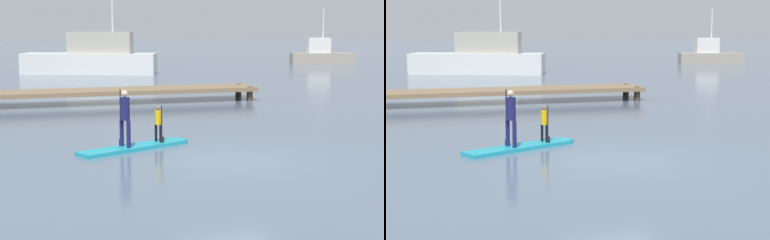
# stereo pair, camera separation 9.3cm
# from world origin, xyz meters

# --- Properties ---
(ground_plane) EXTENTS (240.00, 240.00, 0.00)m
(ground_plane) POSITION_xyz_m (0.00, 0.00, 0.00)
(ground_plane) COLOR slate
(paddleboard_near) EXTENTS (3.31, 1.95, 0.10)m
(paddleboard_near) POSITION_xyz_m (-2.06, 2.13, 0.05)
(paddleboard_near) COLOR #1E9EB2
(paddleboard_near) RESTS_ON ground
(paddler_adult) EXTENTS (0.36, 0.46, 1.53)m
(paddler_adult) POSITION_xyz_m (-2.35, 2.00, 0.98)
(paddler_adult) COLOR #19194C
(paddler_adult) RESTS_ON paddleboard_near
(paddler_child_solo) EXTENTS (0.24, 0.35, 1.04)m
(paddler_child_solo) POSITION_xyz_m (-1.32, 2.45, 0.67)
(paddler_child_solo) COLOR black
(paddler_child_solo) RESTS_ON paddleboard_near
(fishing_boat_green_midground) EXTENTS (9.29, 5.21, 9.10)m
(fishing_boat_green_midground) POSITION_xyz_m (0.19, 28.61, 1.08)
(fishing_boat_green_midground) COLOR silver
(fishing_boat_green_midground) RESTS_ON ground
(motor_boat_small_navy) EXTENTS (5.58, 2.63, 4.66)m
(motor_boat_small_navy) POSITION_xyz_m (20.15, 33.66, 0.78)
(motor_boat_small_navy) COLOR #9E9384
(motor_boat_small_navy) RESTS_ON ground
(floating_dock) EXTENTS (12.10, 2.03, 0.61)m
(floating_dock) POSITION_xyz_m (-0.78, 12.24, 0.51)
(floating_dock) COLOR #846B4C
(floating_dock) RESTS_ON ground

